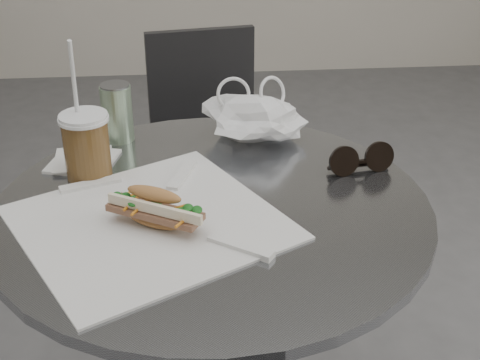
{
  "coord_description": "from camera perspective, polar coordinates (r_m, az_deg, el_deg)",
  "views": [
    {
      "loc": [
        -0.04,
        -0.8,
        1.33
      ],
      "look_at": [
        0.05,
        0.19,
        0.79
      ],
      "focal_mm": 50.0,
      "sensor_mm": 36.0,
      "label": 1
    }
  ],
  "objects": [
    {
      "name": "plastic_bag",
      "position": [
        1.36,
        1.16,
        5.13
      ],
      "size": [
        0.23,
        0.2,
        0.1
      ],
      "primitive_type": null,
      "rotation": [
        0.0,
        0.0,
        0.31
      ],
      "color": "silver",
      "rests_on": "cafe_table"
    },
    {
      "name": "drink_can",
      "position": [
        1.39,
        -10.45,
        5.69
      ],
      "size": [
        0.06,
        0.06,
        0.12
      ],
      "color": "#568A50",
      "rests_on": "cafe_table"
    },
    {
      "name": "banh_mi",
      "position": [
        1.08,
        -7.27,
        -2.42
      ],
      "size": [
        0.21,
        0.16,
        0.07
      ],
      "rotation": [
        0.0,
        0.0,
        -0.52
      ],
      "color": "#BA8746",
      "rests_on": "sandwich_paper"
    },
    {
      "name": "iced_coffee",
      "position": [
        1.25,
        -12.98,
        2.97
      ],
      "size": [
        0.09,
        0.09,
        0.26
      ],
      "color": "brown",
      "rests_on": "cafe_table"
    },
    {
      "name": "sandwich_paper",
      "position": [
        1.11,
        -7.72,
        -3.63
      ],
      "size": [
        0.53,
        0.52,
        0.0
      ],
      "primitive_type": "cube",
      "rotation": [
        0.0,
        0.0,
        0.5
      ],
      "color": "white",
      "rests_on": "cafe_table"
    },
    {
      "name": "sunglasses",
      "position": [
        1.27,
        10.27,
        1.62
      ],
      "size": [
        0.13,
        0.05,
        0.06
      ],
      "rotation": [
        0.0,
        0.0,
        0.19
      ],
      "color": "black",
      "rests_on": "cafe_table"
    },
    {
      "name": "cafe_table",
      "position": [
        1.32,
        -2.16,
        -12.36
      ],
      "size": [
        0.76,
        0.76,
        0.74
      ],
      "color": "slate",
      "rests_on": "ground"
    },
    {
      "name": "napkin_stack",
      "position": [
        1.33,
        -13.26,
        1.62
      ],
      "size": [
        0.14,
        0.14,
        0.01
      ],
      "color": "white",
      "rests_on": "cafe_table"
    },
    {
      "name": "chair_far",
      "position": [
        2.04,
        -2.3,
        -0.21
      ],
      "size": [
        0.41,
        0.44,
        0.78
      ],
      "rotation": [
        0.0,
        0.0,
        3.3
      ],
      "color": "#2C2C2E",
      "rests_on": "ground"
    }
  ]
}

